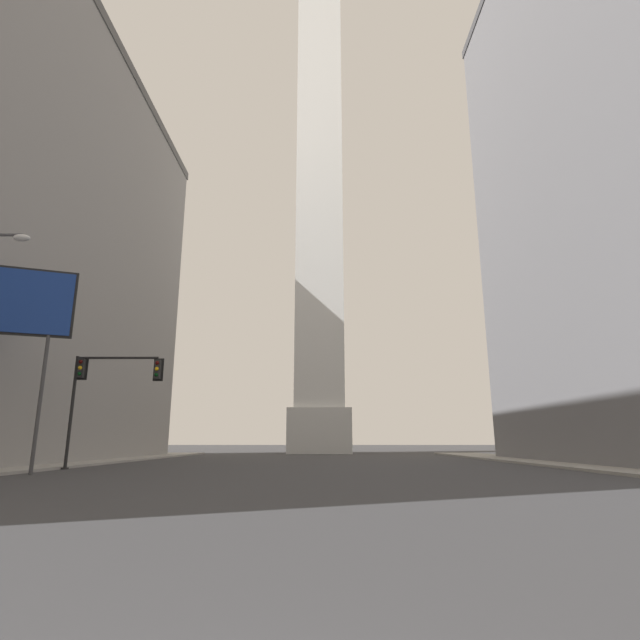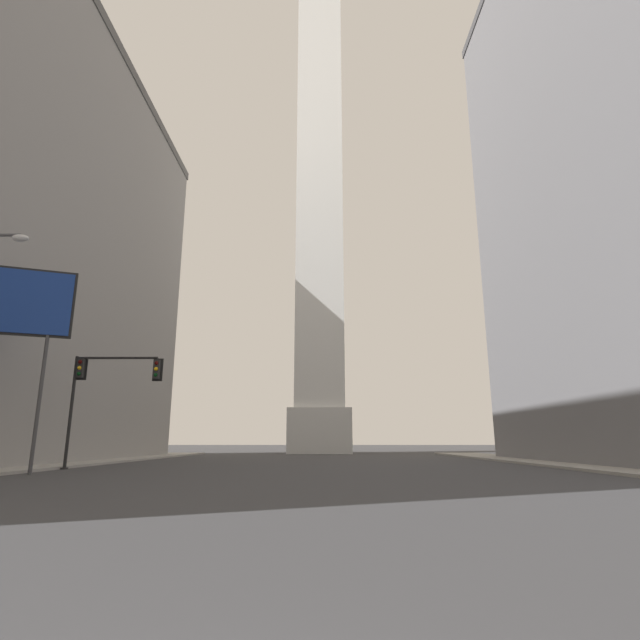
% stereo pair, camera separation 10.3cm
% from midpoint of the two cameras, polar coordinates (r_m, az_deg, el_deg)
% --- Properties ---
extents(obelisk, '(7.93, 7.93, 79.53)m').
position_cam_midpoint_polar(obelisk, '(74.87, -0.09, 15.84)').
color(obelisk, silver).
rests_on(obelisk, ground_plane).
extents(traffic_light_mid_left, '(5.19, 0.51, 6.32)m').
position_cam_midpoint_polar(traffic_light_mid_left, '(31.40, -23.59, -6.51)').
color(traffic_light_mid_left, black).
rests_on(traffic_light_mid_left, ground_plane).
extents(billboard_sign, '(5.96, 2.39, 9.93)m').
position_cam_midpoint_polar(billboard_sign, '(28.69, -32.58, 1.45)').
color(billboard_sign, '#3F3F42').
rests_on(billboard_sign, ground_plane).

